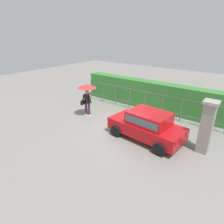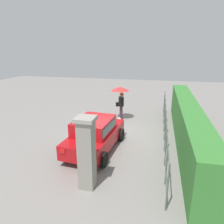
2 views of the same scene
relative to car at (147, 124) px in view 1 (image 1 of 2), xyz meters
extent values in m
plane|color=gray|center=(-1.82, 0.41, -0.80)|extent=(40.00, 40.00, 0.00)
cube|color=#B71116|center=(-0.06, 0.01, -0.22)|extent=(3.83, 1.95, 0.60)
cube|color=#B71116|center=(0.09, -0.01, 0.38)|extent=(2.02, 1.60, 0.60)
cube|color=#4C5B66|center=(0.09, -0.01, 0.40)|extent=(1.87, 1.61, 0.33)
cylinder|color=black|center=(-1.38, -0.72, -0.50)|extent=(0.61, 0.23, 0.60)
cylinder|color=black|center=(-1.23, 0.95, -0.50)|extent=(0.61, 0.23, 0.60)
cylinder|color=black|center=(1.11, -0.94, -0.50)|extent=(0.61, 0.23, 0.60)
cylinder|color=black|center=(1.26, 0.73, -0.50)|extent=(0.61, 0.23, 0.60)
cube|color=red|center=(1.75, -0.70, -0.07)|extent=(0.08, 0.20, 0.16)
cube|color=red|center=(1.84, 0.39, -0.07)|extent=(0.08, 0.20, 0.16)
cylinder|color=#47283D|center=(-4.31, 0.39, -0.37)|extent=(0.15, 0.15, 0.86)
cylinder|color=#47283D|center=(-4.50, 0.31, -0.37)|extent=(0.15, 0.15, 0.86)
cube|color=white|center=(-4.29, 0.33, -0.76)|extent=(0.26, 0.10, 0.08)
cube|color=white|center=(-4.47, 0.26, -0.76)|extent=(0.26, 0.10, 0.08)
cylinder|color=black|center=(-4.40, 0.35, 0.35)|extent=(0.34, 0.34, 0.58)
sphere|color=#DBAD89|center=(-4.40, 0.35, 0.78)|extent=(0.22, 0.22, 0.22)
sphere|color=olive|center=(-4.42, 0.38, 0.80)|extent=(0.25, 0.25, 0.25)
cylinder|color=black|center=(-4.17, 0.36, 0.37)|extent=(0.24, 0.17, 0.56)
cylinder|color=black|center=(-4.58, 0.19, 0.37)|extent=(0.24, 0.17, 0.56)
cylinder|color=#B2B2B7|center=(-4.29, 0.29, 0.69)|extent=(0.02, 0.02, 0.77)
cone|color=red|center=(-4.29, 0.29, 1.19)|extent=(1.13, 1.13, 0.23)
cube|color=black|center=(-4.60, 0.14, 0.11)|extent=(0.28, 0.38, 0.24)
cube|color=gray|center=(2.54, 0.54, 0.35)|extent=(0.48, 0.48, 2.30)
cube|color=#9E998E|center=(2.54, 0.54, 1.56)|extent=(0.60, 0.60, 0.12)
cylinder|color=#59605B|center=(-6.56, 3.03, -0.05)|extent=(0.05, 0.05, 1.50)
cylinder|color=#59605B|center=(-5.36, 3.03, -0.05)|extent=(0.05, 0.05, 1.50)
cylinder|color=#59605B|center=(-4.16, 3.03, -0.05)|extent=(0.05, 0.05, 1.50)
cylinder|color=#59605B|center=(-2.96, 3.03, -0.05)|extent=(0.05, 0.05, 1.50)
cylinder|color=#59605B|center=(-1.75, 3.03, -0.05)|extent=(0.05, 0.05, 1.50)
cylinder|color=#59605B|center=(-0.55, 3.03, -0.05)|extent=(0.05, 0.05, 1.50)
cylinder|color=#59605B|center=(0.65, 3.03, -0.05)|extent=(0.05, 0.05, 1.50)
cylinder|color=#59605B|center=(1.86, 3.03, -0.05)|extent=(0.05, 0.05, 1.50)
cube|color=#59605B|center=(-1.75, 3.03, 0.62)|extent=(9.62, 0.03, 0.04)
cube|color=#59605B|center=(-1.75, 3.03, -0.35)|extent=(9.62, 0.03, 0.04)
cube|color=#387F33|center=(-1.75, 4.03, 0.15)|extent=(10.62, 0.90, 1.90)
camera|label=1|loc=(3.76, -7.79, 4.20)|focal=30.79mm
camera|label=2|loc=(8.03, 2.63, 3.58)|focal=33.17mm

